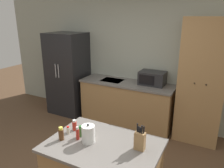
% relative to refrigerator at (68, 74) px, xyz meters
% --- Properties ---
extents(wall_back, '(7.20, 0.06, 2.60)m').
position_rel_refrigerator_xyz_m(wall_back, '(1.68, 0.38, 0.37)').
color(wall_back, '#9EA393').
rests_on(wall_back, ground_plane).
extents(refrigerator, '(0.82, 0.72, 1.86)m').
position_rel_refrigerator_xyz_m(refrigerator, '(0.00, 0.00, 0.00)').
color(refrigerator, black).
rests_on(refrigerator, ground_plane).
extents(back_counter, '(1.94, 0.64, 0.92)m').
position_rel_refrigerator_xyz_m(back_counter, '(1.47, 0.05, -0.47)').
color(back_counter, '#9E7547').
rests_on(back_counter, ground_plane).
extents(pantry_cabinet, '(0.76, 0.53, 2.21)m').
position_rel_refrigerator_xyz_m(pantry_cabinet, '(2.87, 0.09, 0.18)').
color(pantry_cabinet, '#9E7547').
rests_on(pantry_cabinet, ground_plane).
extents(microwave, '(0.50, 0.36, 0.26)m').
position_rel_refrigerator_xyz_m(microwave, '(1.96, 0.15, 0.12)').
color(microwave, '#232326').
rests_on(microwave, back_counter).
extents(knife_block, '(0.11, 0.07, 0.29)m').
position_rel_refrigerator_xyz_m(knife_block, '(2.50, -1.98, 0.07)').
color(knife_block, '#9E7547').
rests_on(knife_block, kitchen_island).
extents(spice_bottle_tall_dark, '(0.06, 0.06, 0.16)m').
position_rel_refrigerator_xyz_m(spice_bottle_tall_dark, '(1.65, -2.21, 0.03)').
color(spice_bottle_tall_dark, '#563319').
rests_on(spice_bottle_tall_dark, kitchen_island).
extents(spice_bottle_short_red, '(0.04, 0.04, 0.16)m').
position_rel_refrigerator_xyz_m(spice_bottle_short_red, '(1.81, -2.12, 0.03)').
color(spice_bottle_short_red, '#B2281E').
rests_on(spice_bottle_short_red, kitchen_island).
extents(spice_bottle_amber_oil, '(0.05, 0.05, 0.13)m').
position_rel_refrigerator_xyz_m(spice_bottle_amber_oil, '(1.65, -1.97, 0.02)').
color(spice_bottle_amber_oil, '#B2281E').
rests_on(spice_bottle_amber_oil, kitchen_island).
extents(spice_bottle_green_herb, '(0.04, 0.04, 0.09)m').
position_rel_refrigerator_xyz_m(spice_bottle_green_herb, '(1.63, -2.07, 0.01)').
color(spice_bottle_green_herb, beige).
rests_on(spice_bottle_green_herb, kitchen_island).
extents(spice_bottle_pale_salt, '(0.05, 0.05, 0.13)m').
position_rel_refrigerator_xyz_m(spice_bottle_pale_salt, '(1.80, -2.05, 0.02)').
color(spice_bottle_pale_salt, '#337033').
rests_on(spice_bottle_pale_salt, kitchen_island).
extents(kettle, '(0.15, 0.15, 0.22)m').
position_rel_refrigerator_xyz_m(kettle, '(1.95, -2.11, 0.06)').
color(kettle, white).
rests_on(kettle, kitchen_island).
extents(fire_extinguisher, '(0.13, 0.13, 0.50)m').
position_rel_refrigerator_xyz_m(fire_extinguisher, '(-0.64, 0.02, -0.71)').
color(fire_extinguisher, red).
rests_on(fire_extinguisher, ground_plane).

